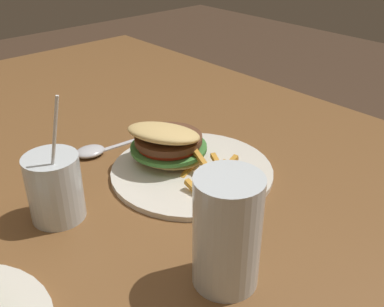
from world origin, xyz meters
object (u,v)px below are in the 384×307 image
at_px(meal_plate_near, 179,155).
at_px(juice_glass, 55,190).
at_px(spoon, 94,151).
at_px(beer_glass, 227,235).

xyz_separation_m(meal_plate_near, juice_glass, (0.02, 0.23, 0.02)).
height_order(meal_plate_near, spoon, meal_plate_near).
relative_size(juice_glass, spoon, 1.11).
xyz_separation_m(beer_glass, juice_glass, (0.27, 0.10, -0.02)).
height_order(meal_plate_near, beer_glass, beer_glass).
bearing_deg(beer_glass, juice_glass, 19.62).
relative_size(beer_glass, spoon, 0.83).
distance_m(meal_plate_near, juice_glass, 0.23).
xyz_separation_m(beer_glass, spoon, (0.41, -0.05, -0.07)).
bearing_deg(spoon, juice_glass, 48.94).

